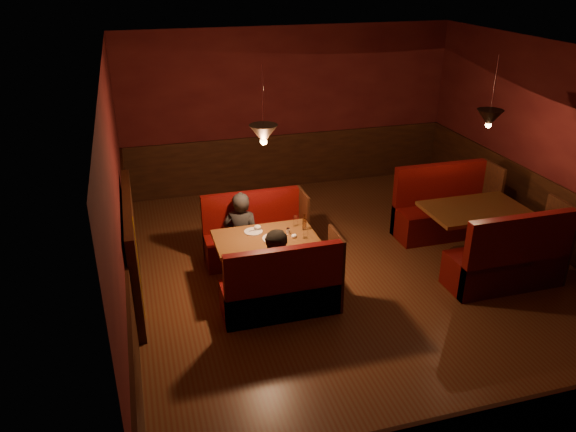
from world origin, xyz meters
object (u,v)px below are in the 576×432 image
object	(u,v)px
second_table	(474,221)
diner_b	(280,258)
diner_a	(241,216)
second_bench_far	(443,212)
main_table	(267,248)
main_bench_near	(283,292)
second_bench_near	(509,263)
main_bench_far	(255,238)

from	to	relation	value
second_table	diner_b	xyz separation A→B (m)	(-2.95, -0.48, 0.12)
second_table	diner_a	bearing A→B (deg)	166.12
second_bench_far	main_table	bearing A→B (deg)	-166.48
main_table	main_bench_near	world-z (taller)	main_bench_near
second_bench_near	diner_b	distance (m)	3.02
main_table	diner_a	size ratio (longest dim) A/B	0.92
second_bench_far	diner_b	world-z (taller)	diner_b
main_table	diner_b	size ratio (longest dim) A/B	0.93
main_table	main_bench_far	bearing A→B (deg)	88.91
diner_b	diner_a	bearing A→B (deg)	112.62
main_bench_far	second_table	xyz separation A→B (m)	(2.95, -0.84, 0.27)
main_table	second_bench_far	bearing A→B (deg)	13.52
main_bench_near	diner_a	distance (m)	1.48
second_bench_far	main_bench_far	bearing A→B (deg)	179.71
second_bench_near	main_table	bearing A→B (deg)	162.63
main_bench_far	second_bench_near	bearing A→B (deg)	-29.29
main_table	second_bench_near	distance (m)	3.14
diner_b	main_bench_far	bearing A→B (deg)	103.22
second_bench_far	diner_a	xyz separation A→B (m)	(-3.19, -0.05, 0.36)
second_table	second_bench_far	distance (m)	0.86
second_bench_near	diner_b	world-z (taller)	diner_b
main_bench_near	diner_a	size ratio (longest dim) A/B	1.01
second_table	diner_b	world-z (taller)	diner_b
second_table	second_bench_far	size ratio (longest dim) A/B	0.90
second_bench_far	diner_a	world-z (taller)	diner_a
main_table	second_table	world-z (taller)	main_table
main_bench_far	main_bench_near	size ratio (longest dim) A/B	1.00
second_table	diner_a	distance (m)	3.25
main_table	second_bench_far	distance (m)	3.08
second_bench_near	diner_b	xyz separation A→B (m)	(-2.98, 0.35, 0.35)
main_bench_far	main_bench_near	world-z (taller)	same
main_bench_near	diner_a	world-z (taller)	diner_a
main_bench_far	diner_a	size ratio (longest dim) A/B	1.01
main_table	diner_a	distance (m)	0.72
main_table	second_bench_near	bearing A→B (deg)	-17.37
main_table	diner_b	distance (m)	0.61
main_bench_far	second_bench_far	distance (m)	2.98
main_bench_near	diner_b	bearing A→B (deg)	90.58
main_bench_far	second_bench_near	size ratio (longest dim) A/B	0.93
main_table	second_bench_far	size ratio (longest dim) A/B	0.85
diner_a	main_bench_far	bearing A→B (deg)	-141.36
main_table	diner_b	world-z (taller)	diner_b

